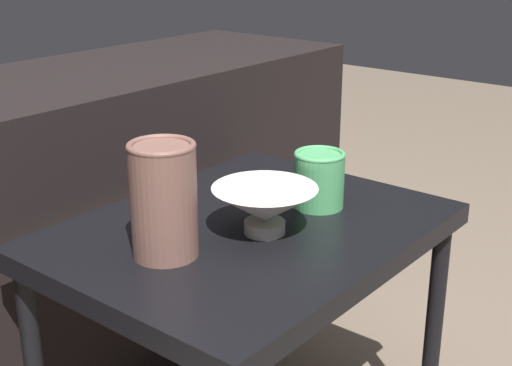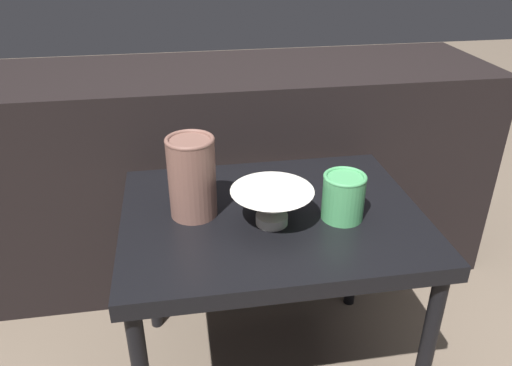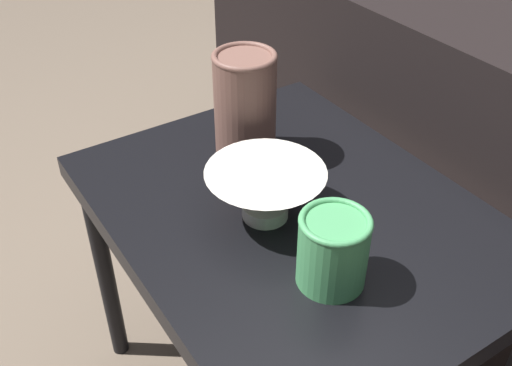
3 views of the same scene
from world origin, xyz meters
name	(u,v)px [view 1 (image 1 of 3)]	position (x,y,z in m)	size (l,w,h in m)	color
table	(248,252)	(0.00, 0.00, 0.48)	(0.72, 0.56, 0.54)	black
couch_backdrop	(62,229)	(0.00, 0.59, 0.37)	(1.69, 0.50, 0.73)	black
bowl	(265,206)	(-0.01, -0.05, 0.59)	(0.19, 0.19, 0.09)	silver
vase_textured_left	(164,199)	(-0.19, 0.02, 0.64)	(0.11, 0.11, 0.20)	brown
vase_colorful_right	(319,178)	(0.16, -0.05, 0.60)	(0.10, 0.10, 0.11)	#47995B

